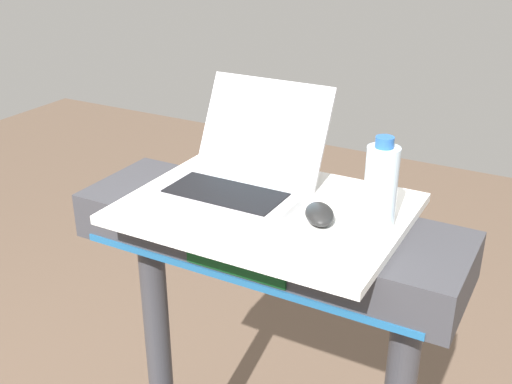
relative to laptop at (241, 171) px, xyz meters
The scene contains 4 objects.
desk_board 0.12m from the laptop, 26.14° to the right, with size 0.61×0.47×0.02m, color white.
laptop is the anchor object (origin of this frame).
computer_mouse 0.24m from the laptop, 15.98° to the right, with size 0.06×0.10×0.03m, color black.
water_bottle 0.34m from the laptop, ahead, with size 0.07×0.07×0.19m.
Camera 1 is at (0.59, -0.42, 1.73)m, focal length 44.14 mm.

